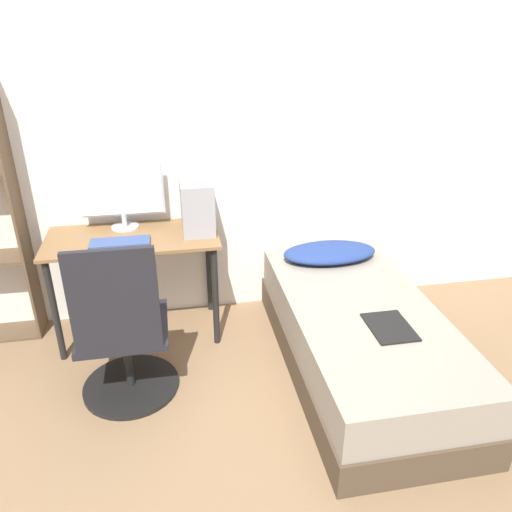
# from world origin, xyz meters

# --- Properties ---
(ground_plane) EXTENTS (14.00, 14.00, 0.00)m
(ground_plane) POSITION_xyz_m (0.00, 0.00, 0.00)
(ground_plane) COLOR #846647
(wall_back) EXTENTS (8.00, 0.05, 2.50)m
(wall_back) POSITION_xyz_m (0.00, 1.42, 1.25)
(wall_back) COLOR silver
(wall_back) RESTS_ON ground_plane
(desk) EXTENTS (1.14, 0.55, 0.76)m
(desk) POSITION_xyz_m (-0.45, 1.12, 0.64)
(desk) COLOR brown
(desk) RESTS_ON ground_plane
(office_chair) EXTENTS (0.58, 0.58, 1.06)m
(office_chair) POSITION_xyz_m (-0.51, 0.44, 0.39)
(office_chair) COLOR black
(office_chair) RESTS_ON ground_plane
(bed) EXTENTS (0.91, 1.88, 0.46)m
(bed) POSITION_xyz_m (0.95, 0.45, 0.23)
(bed) COLOR #4C3D2D
(bed) RESTS_ON ground_plane
(pillow) EXTENTS (0.69, 0.36, 0.11)m
(pillow) POSITION_xyz_m (0.95, 1.13, 0.52)
(pillow) COLOR navy
(pillow) RESTS_ON bed
(magazine) EXTENTS (0.24, 0.32, 0.01)m
(magazine) POSITION_xyz_m (1.01, 0.20, 0.47)
(magazine) COLOR black
(magazine) RESTS_ON bed
(monitor) EXTENTS (0.57, 0.19, 0.46)m
(monitor) POSITION_xyz_m (-0.50, 1.29, 1.02)
(monitor) COLOR #B7B7BC
(monitor) RESTS_ON desk
(keyboard) EXTENTS (0.38, 0.15, 0.02)m
(keyboard) POSITION_xyz_m (-0.52, 1.01, 0.77)
(keyboard) COLOR #33477A
(keyboard) RESTS_ON desk
(pc_tower) EXTENTS (0.21, 0.39, 0.35)m
(pc_tower) POSITION_xyz_m (-0.01, 1.18, 0.94)
(pc_tower) COLOR #99999E
(pc_tower) RESTS_ON desk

